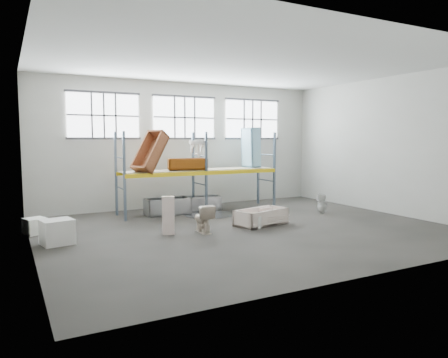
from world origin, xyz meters
TOP-DOWN VIEW (x-y plane):
  - floor at (0.00, 0.00)m, footprint 12.00×10.00m
  - ceiling at (0.00, 0.00)m, footprint 12.00×10.00m
  - wall_back at (0.00, 5.05)m, footprint 12.00×0.10m
  - wall_front at (0.00, -5.05)m, footprint 12.00×0.10m
  - wall_left at (-6.05, 0.00)m, footprint 0.10×10.00m
  - wall_right at (6.05, 0.00)m, footprint 0.10×10.00m
  - window_left at (-3.20, 4.94)m, footprint 2.60×0.04m
  - window_mid at (0.00, 4.94)m, footprint 2.60×0.04m
  - window_right at (3.20, 4.94)m, footprint 2.60×0.04m
  - rack_upright_la at (-3.00, 2.90)m, footprint 0.08×0.08m
  - rack_upright_lb at (-3.00, 4.10)m, footprint 0.08×0.08m
  - rack_upright_ma at (0.00, 2.90)m, footprint 0.08×0.08m
  - rack_upright_mb at (0.00, 4.10)m, footprint 0.08×0.08m
  - rack_upright_ra at (3.00, 2.90)m, footprint 0.08×0.08m
  - rack_upright_rb at (3.00, 4.10)m, footprint 0.08×0.08m
  - rack_beam_front at (0.00, 2.90)m, footprint 6.00×0.10m
  - rack_beam_back at (0.00, 4.10)m, footprint 6.00×0.10m
  - shelf_deck at (0.00, 3.50)m, footprint 5.90×1.10m
  - wet_patch at (0.00, 2.70)m, footprint 1.80×1.80m
  - bathtub_beige at (0.69, 0.26)m, footprint 1.89×1.22m
  - cistern_spare at (1.04, 0.57)m, footprint 0.47×0.27m
  - sink_in_tub at (0.36, 0.74)m, footprint 0.47×0.47m
  - toilet_beige at (-1.41, 0.13)m, footprint 0.50×0.84m
  - cistern_tall at (-2.40, 0.38)m, footprint 0.41×0.34m
  - toilet_white at (3.86, 1.03)m, footprint 0.44×0.44m
  - steel_tub_left at (-1.31, 3.43)m, footprint 1.62×0.76m
  - steel_tub_right at (0.23, 3.80)m, footprint 1.54×0.94m
  - rust_tub_flat at (-0.53, 3.40)m, footprint 1.55×1.02m
  - rust_tub_tilted at (-1.98, 3.29)m, footprint 1.46×1.23m
  - sink_on_shelf at (-0.17, 3.19)m, footprint 0.73×0.57m
  - blue_tub_upright at (2.33, 3.61)m, footprint 0.54×0.77m
  - bucket at (0.28, -0.12)m, footprint 0.37×0.37m
  - carton_near at (-5.37, 0.63)m, footprint 0.87×0.78m
  - carton_far at (-5.80, 2.23)m, footprint 0.71×0.71m

SIDE VIEW (x-z plane):
  - floor at x=0.00m, z-range -0.10..0.00m
  - wet_patch at x=0.00m, z-range 0.00..0.00m
  - sink_in_tub at x=0.36m, z-range 0.08..0.24m
  - bucket at x=0.28m, z-range 0.00..0.38m
  - carton_far at x=-5.80m, z-range 0.00..0.46m
  - bathtub_beige at x=0.69m, z-range 0.00..0.51m
  - steel_tub_right at x=0.23m, z-range 0.00..0.53m
  - cistern_spare at x=1.04m, z-range 0.07..0.49m
  - steel_tub_left at x=-1.31m, z-range 0.00..0.59m
  - carton_near at x=-5.37m, z-range 0.00..0.65m
  - toilet_white at x=3.86m, z-range 0.00..0.74m
  - toilet_beige at x=-1.41m, z-range 0.00..0.84m
  - cistern_tall at x=-2.40m, z-range 0.00..1.10m
  - rack_upright_la at x=-3.00m, z-range 0.00..3.00m
  - rack_upright_lb at x=-3.00m, z-range 0.00..3.00m
  - rack_upright_ma at x=0.00m, z-range 0.00..3.00m
  - rack_upright_mb at x=0.00m, z-range 0.00..3.00m
  - rack_upright_ra at x=3.00m, z-range 0.00..3.00m
  - rack_upright_rb at x=3.00m, z-range 0.00..3.00m
  - rack_beam_front at x=0.00m, z-range 1.43..1.57m
  - rack_beam_back at x=0.00m, z-range 1.43..1.57m
  - shelf_deck at x=0.00m, z-range 1.57..1.59m
  - rust_tub_flat at x=-0.53m, z-range 1.62..2.02m
  - sink_on_shelf at x=-0.17m, z-range 1.78..2.41m
  - rust_tub_tilted at x=-1.98m, z-range 1.53..3.06m
  - blue_tub_upright at x=2.33m, z-range 1.59..3.20m
  - wall_back at x=0.00m, z-range 0.00..5.00m
  - wall_front at x=0.00m, z-range 0.00..5.00m
  - wall_left at x=-6.05m, z-range 0.00..5.00m
  - wall_right at x=6.05m, z-range 0.00..5.00m
  - window_left at x=-3.20m, z-range 2.80..4.40m
  - window_mid at x=0.00m, z-range 2.80..4.40m
  - window_right at x=3.20m, z-range 2.80..4.40m
  - ceiling at x=0.00m, z-range 5.00..5.10m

